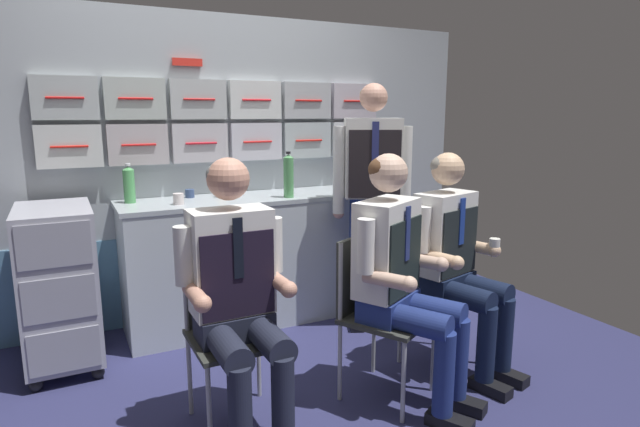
{
  "coord_description": "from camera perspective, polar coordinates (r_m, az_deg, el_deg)",
  "views": [
    {
      "loc": [
        -0.98,
        -2.31,
        1.47
      ],
      "look_at": [
        0.32,
        0.27,
        0.91
      ],
      "focal_mm": 29.15,
      "sensor_mm": 36.0,
      "label": 1
    }
  ],
  "objects": [
    {
      "name": "galley_counter",
      "position": [
        3.73,
        -7.89,
        -5.01
      ],
      "size": [
        1.72,
        0.53,
        0.9
      ],
      "color": "silver",
      "rests_on": "ground"
    },
    {
      "name": "folding_chair_left",
      "position": [
        2.58,
        -10.06,
        -10.86
      ],
      "size": [
        0.4,
        0.41,
        0.84
      ],
      "color": "#A8AAAF",
      "rests_on": "ground"
    },
    {
      "name": "crew_member_right",
      "position": [
        2.64,
        8.87,
        -6.04
      ],
      "size": [
        0.6,
        0.69,
        1.28
      ],
      "color": "black",
      "rests_on": "ground"
    },
    {
      "name": "paper_cup_tan",
      "position": [
        3.41,
        -15.28,
        1.59
      ],
      "size": [
        0.07,
        0.07,
        0.07
      ],
      "color": "silver",
      "rests_on": "galley_counter"
    },
    {
      "name": "folding_chair_right",
      "position": [
        2.76,
        5.76,
        -9.25
      ],
      "size": [
        0.54,
        0.54,
        0.84
      ],
      "color": "#A8AAAF",
      "rests_on": "ground"
    },
    {
      "name": "galley_bulkhead",
      "position": [
        3.83,
        -11.62,
        4.86
      ],
      "size": [
        4.2,
        0.14,
        2.15
      ],
      "color": "#A3ABB2",
      "rests_on": "ground"
    },
    {
      "name": "crew_member_left",
      "position": [
        2.37,
        -9.07,
        -7.96
      ],
      "size": [
        0.51,
        0.62,
        1.28
      ],
      "color": "black",
      "rests_on": "ground"
    },
    {
      "name": "ground",
      "position": [
        2.92,
        -3.45,
        -19.76
      ],
      "size": [
        4.8,
        4.8,
        0.04
      ],
      "primitive_type": "cube",
      "color": "navy"
    },
    {
      "name": "crew_member_standing",
      "position": [
        3.51,
        5.73,
        3.0
      ],
      "size": [
        0.49,
        0.37,
        1.66
      ],
      "color": "black",
      "rests_on": "ground"
    },
    {
      "name": "water_bottle_blue_cap",
      "position": [
        3.56,
        -3.47,
        4.17
      ],
      "size": [
        0.07,
        0.07,
        0.31
      ],
      "color": "#519959",
      "rests_on": "galley_counter"
    },
    {
      "name": "folding_chair_near_trolley",
      "position": [
        3.18,
        12.17,
        -6.75
      ],
      "size": [
        0.49,
        0.49,
        0.84
      ],
      "color": "#A8AAAF",
      "rests_on": "ground"
    },
    {
      "name": "water_bottle_clear",
      "position": [
        3.56,
        -20.23,
        3.02
      ],
      "size": [
        0.07,
        0.07,
        0.26
      ],
      "color": "#4FA25A",
      "rests_on": "galley_counter"
    },
    {
      "name": "crew_member_near_trolley",
      "position": [
        3.04,
        14.76,
        -4.28
      ],
      "size": [
        0.51,
        0.66,
        1.26
      ],
      "color": "black",
      "rests_on": "ground"
    },
    {
      "name": "service_trolley",
      "position": [
        3.39,
        -26.72,
        -6.78
      ],
      "size": [
        0.4,
        0.65,
        0.95
      ],
      "color": "black",
      "rests_on": "ground"
    },
    {
      "name": "espresso_cup_small",
      "position": [
        3.67,
        -14.11,
        2.18
      ],
      "size": [
        0.06,
        0.06,
        0.06
      ],
      "color": "navy",
      "rests_on": "galley_counter"
    },
    {
      "name": "coffee_cup_spare",
      "position": [
        3.64,
        -10.84,
        2.46
      ],
      "size": [
        0.06,
        0.06,
        0.08
      ],
      "color": "tan",
      "rests_on": "galley_counter"
    }
  ]
}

